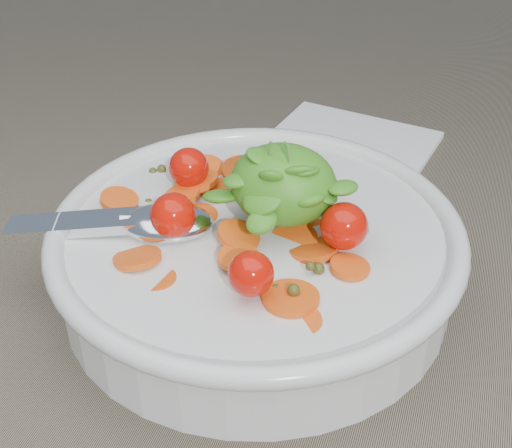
% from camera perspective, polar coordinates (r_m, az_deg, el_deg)
% --- Properties ---
extents(ground, '(6.00, 6.00, 0.00)m').
position_cam_1_polar(ground, '(0.52, -0.98, -5.08)').
color(ground, '#7A6E57').
rests_on(ground, ground).
extents(bowl, '(0.31, 0.28, 0.12)m').
position_cam_1_polar(bowl, '(0.49, -0.01, -2.21)').
color(bowl, silver).
rests_on(bowl, ground).
extents(napkin, '(0.17, 0.16, 0.01)m').
position_cam_1_polar(napkin, '(0.69, 7.30, 6.19)').
color(napkin, white).
rests_on(napkin, ground).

